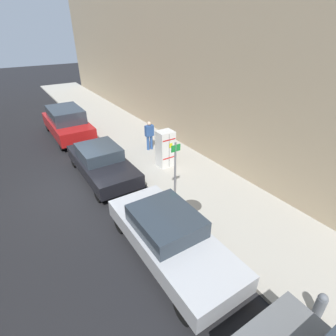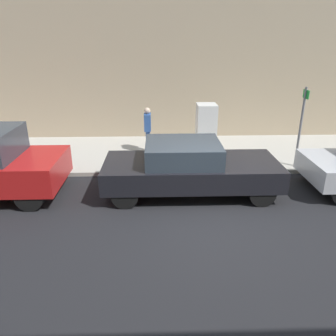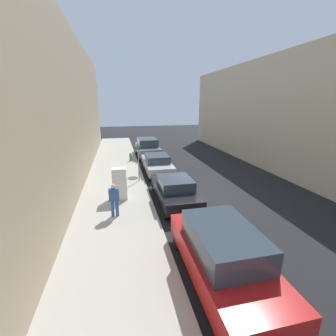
% 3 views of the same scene
% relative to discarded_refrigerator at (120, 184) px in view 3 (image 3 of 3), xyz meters
% --- Properties ---
extents(ground_plane, '(80.00, 80.00, 0.00)m').
position_rel_discarded_refrigerator_xyz_m(ground_plane, '(4.06, -0.41, -0.96)').
color(ground_plane, black).
extents(sidewalk_slab, '(3.76, 44.00, 0.12)m').
position_rel_discarded_refrigerator_xyz_m(sidewalk_slab, '(-0.27, -0.41, -0.90)').
color(sidewalk_slab, '#B2ADA0').
rests_on(sidewalk_slab, ground).
extents(building_facade_near, '(1.70, 39.60, 9.13)m').
position_rel_discarded_refrigerator_xyz_m(building_facade_near, '(-3.00, -0.41, 3.61)').
color(building_facade_near, tan).
rests_on(building_facade_near, ground).
extents(building_facade_across, '(2.31, 37.40, 8.33)m').
position_rel_discarded_refrigerator_xyz_m(building_facade_across, '(12.12, -0.41, 3.21)').
color(building_facade_across, beige).
rests_on(building_facade_across, ground).
extents(discarded_refrigerator, '(0.72, 0.64, 1.67)m').
position_rel_discarded_refrigerator_xyz_m(discarded_refrigerator, '(0.00, 0.00, 0.00)').
color(discarded_refrigerator, white).
rests_on(discarded_refrigerator, sidewalk_slab).
extents(manhole_cover, '(0.70, 0.70, 0.02)m').
position_rel_discarded_refrigerator_xyz_m(manhole_cover, '(0.88, 3.18, -0.83)').
color(manhole_cover, '#47443F').
rests_on(manhole_cover, sidewalk_slab).
extents(street_sign_post, '(0.36, 0.07, 2.37)m').
position_rel_discarded_refrigerator_xyz_m(street_sign_post, '(1.25, 2.60, 0.50)').
color(street_sign_post, slate).
rests_on(street_sign_post, sidewalk_slab).
extents(fire_hydrant, '(0.22, 0.22, 0.71)m').
position_rel_discarded_refrigerator_xyz_m(fire_hydrant, '(1.03, 7.97, -0.47)').
color(fire_hydrant, slate).
rests_on(fire_hydrant, sidewalk_slab).
extents(pedestrian_walking_far, '(0.44, 0.22, 1.52)m').
position_rel_discarded_refrigerator_xyz_m(pedestrian_walking_far, '(-0.26, -1.93, 0.02)').
color(pedestrian_walking_far, '#2D5193').
rests_on(pedestrian_walking_far, sidewalk_slab).
extents(parked_suv_red, '(1.91, 4.67, 1.73)m').
position_rel_discarded_refrigerator_xyz_m(parked_suv_red, '(2.76, -6.34, -0.07)').
color(parked_suv_red, red).
rests_on(parked_suv_red, ground).
extents(parked_sedan_dark, '(1.81, 4.41, 1.37)m').
position_rel_discarded_refrigerator_xyz_m(parked_sedan_dark, '(2.76, -0.80, -0.25)').
color(parked_sedan_dark, black).
rests_on(parked_sedan_dark, ground).
extents(parked_sedan_silver, '(1.81, 4.63, 1.37)m').
position_rel_discarded_refrigerator_xyz_m(parked_sedan_silver, '(2.76, 4.55, -0.25)').
color(parked_sedan_silver, silver).
rests_on(parked_sedan_silver, ground).
extents(parked_suv_gray, '(1.95, 4.49, 1.75)m').
position_rel_discarded_refrigerator_xyz_m(parked_suv_gray, '(2.76, 9.79, -0.05)').
color(parked_suv_gray, slate).
rests_on(parked_suv_gray, ground).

